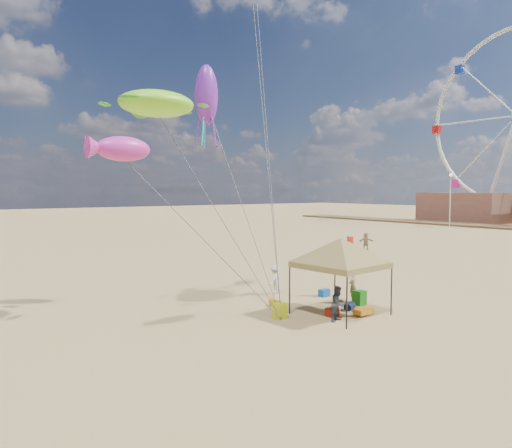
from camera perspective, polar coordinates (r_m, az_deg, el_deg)
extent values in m
plane|color=tan|center=(20.76, 5.07, -11.56)|extent=(280.00, 280.00, 0.00)
cylinder|color=black|center=(21.65, 4.07, -7.99)|extent=(0.06, 0.06, 2.14)
cylinder|color=black|center=(24.00, 9.49, -6.84)|extent=(0.06, 0.06, 2.14)
cylinder|color=black|center=(19.59, 10.88, -9.34)|extent=(0.06, 0.06, 2.14)
cylinder|color=black|center=(22.17, 16.01, -7.85)|extent=(0.06, 0.06, 2.14)
cube|color=olive|center=(21.57, 10.15, -4.84)|extent=(3.57, 3.57, 0.26)
pyramid|color=olive|center=(21.42, 10.19, -1.67)|extent=(6.47, 6.47, 1.07)
cylinder|color=black|center=(25.53, 10.96, -4.99)|extent=(0.04, 0.04, 3.21)
cube|color=red|center=(25.61, 11.30, -3.30)|extent=(0.47, 0.07, 1.60)
cube|color=#A6210D|center=(21.63, 9.17, -10.43)|extent=(0.54, 0.38, 0.38)
cube|color=#164EB6|center=(25.45, 8.22, -8.22)|extent=(0.54, 0.38, 0.38)
cylinder|color=#0E1540|center=(22.84, 11.23, -9.71)|extent=(0.69, 0.54, 0.36)
cylinder|color=#D2980B|center=(23.18, 2.19, -9.43)|extent=(0.54, 0.69, 0.36)
cube|color=#1E8317|center=(23.93, 12.39, -8.67)|extent=(0.50, 0.50, 0.70)
cube|color=yellow|center=(21.00, 2.85, -10.38)|extent=(0.50, 0.50, 0.70)
cube|color=slate|center=(22.28, 13.03, -10.19)|extent=(0.34, 0.30, 0.28)
cube|color=orange|center=(22.02, 12.86, -10.20)|extent=(0.90, 0.50, 0.24)
imported|color=tan|center=(24.28, 11.63, -7.33)|extent=(0.68, 0.53, 1.65)
imported|color=#3E4455|center=(20.77, 9.87, -9.43)|extent=(0.87, 0.75, 1.52)
imported|color=silver|center=(25.65, 2.27, -6.72)|extent=(1.17, 0.93, 1.58)
imported|color=tan|center=(45.48, 13.12, -2.05)|extent=(1.57, 1.18, 1.65)
cube|color=#8C5947|center=(92.09, 24.04, 1.86)|extent=(10.00, 14.00, 5.20)
cylinder|color=silver|center=(79.67, 22.37, 2.62)|extent=(0.16, 0.16, 8.00)
sphere|color=#FFF2CC|center=(79.69, 22.44, 5.50)|extent=(0.50, 0.50, 0.50)
cube|color=red|center=(101.89, 20.97, 10.56)|extent=(1.30, 1.30, 1.52)
cube|color=#142DA5|center=(101.45, 23.34, 16.69)|extent=(1.30, 1.30, 1.52)
cube|color=#F2268C|center=(98.88, 22.99, 4.47)|extent=(1.30, 1.30, 1.52)
ellipsoid|color=#8BF524|center=(21.52, -11.90, 13.99)|extent=(3.46, 2.82, 1.12)
ellipsoid|color=#D72FA7|center=(17.80, -15.71, 8.71)|extent=(2.26, 1.74, 0.90)
ellipsoid|color=purple|center=(24.49, -5.99, 15.20)|extent=(1.20, 1.20, 2.98)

